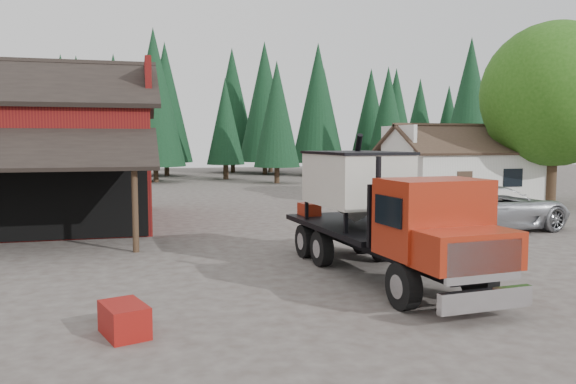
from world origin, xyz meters
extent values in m
plane|color=#453C36|center=(0.00, 0.00, 0.00)|extent=(120.00, 120.00, 0.00)
cube|color=maroon|center=(-11.00, 10.00, 2.50)|extent=(12.00, 10.00, 5.00)
cube|color=black|center=(-11.00, 12.50, 6.00)|extent=(12.80, 5.53, 2.35)
cube|color=maroon|center=(-5.00, 10.00, 6.00)|extent=(0.25, 7.00, 2.00)
cylinder|color=#382619|center=(-5.60, 2.10, 1.40)|extent=(0.20, 0.20, 2.80)
cube|color=silver|center=(13.00, 13.00, 1.50)|extent=(8.00, 6.00, 3.00)
cube|color=#38281E|center=(13.00, 11.50, 3.75)|extent=(8.60, 3.42, 1.80)
cube|color=#38281E|center=(13.00, 14.50, 3.75)|extent=(8.60, 3.42, 1.80)
cube|color=silver|center=(9.00, 13.00, 3.75)|extent=(0.20, 4.20, 1.50)
cube|color=silver|center=(17.00, 13.00, 3.75)|extent=(0.20, 4.20, 1.50)
cube|color=#38281E|center=(11.50, 9.98, 1.00)|extent=(0.90, 0.06, 2.00)
cube|color=black|center=(14.50, 9.98, 1.60)|extent=(1.20, 0.06, 1.00)
cylinder|color=#382619|center=(17.00, 10.00, 1.60)|extent=(0.60, 0.60, 3.20)
sphere|color=#235313|center=(17.00, 10.00, 6.20)|extent=(8.00, 8.00, 8.00)
sphere|color=#235313|center=(15.80, 10.80, 5.00)|extent=(4.40, 4.40, 4.40)
cylinder|color=#382619|center=(6.00, 30.00, 0.80)|extent=(0.44, 0.44, 1.60)
cone|color=black|center=(6.00, 30.00, 5.90)|extent=(3.96, 3.96, 9.00)
cylinder|color=#382619|center=(22.00, 26.00, 0.80)|extent=(0.44, 0.44, 1.60)
cone|color=black|center=(22.00, 26.00, 6.90)|extent=(4.84, 4.84, 11.00)
cylinder|color=#382619|center=(-4.00, 34.00, 0.80)|extent=(0.44, 0.44, 1.60)
cone|color=black|center=(-4.00, 34.00, 7.40)|extent=(5.28, 5.28, 12.00)
cylinder|color=black|center=(-0.01, -5.87, 0.51)|extent=(0.41, 1.05, 1.03)
cylinder|color=black|center=(1.94, -5.71, 0.51)|extent=(0.41, 1.05, 1.03)
cylinder|color=black|center=(-0.38, -1.40, 0.51)|extent=(0.41, 1.05, 1.03)
cylinder|color=black|center=(1.58, -1.25, 0.51)|extent=(0.41, 1.05, 1.03)
cylinder|color=black|center=(-0.48, -0.10, 0.51)|extent=(0.41, 1.05, 1.03)
cylinder|color=black|center=(1.47, 0.06, 0.51)|extent=(0.41, 1.05, 1.03)
cube|color=black|center=(0.72, -2.81, 0.89)|extent=(1.67, 8.08, 0.37)
cube|color=silver|center=(1.08, -7.23, 0.51)|extent=(2.15, 0.34, 0.42)
cube|color=silver|center=(1.07, -7.14, 1.26)|extent=(1.77, 0.24, 0.84)
cube|color=maroon|center=(1.03, -6.58, 1.40)|extent=(2.19, 1.38, 0.79)
cube|color=maroon|center=(0.93, -5.37, 1.91)|extent=(2.36, 1.76, 1.73)
cube|color=black|center=(0.99, -6.12, 2.19)|extent=(1.96, 0.23, 0.84)
cylinder|color=black|center=(-0.07, -4.61, 2.43)|extent=(0.14, 0.14, 1.68)
cube|color=black|center=(0.85, -4.44, 1.87)|extent=(2.29, 0.30, 1.49)
cube|color=black|center=(0.62, -1.51, 1.14)|extent=(2.81, 5.59, 0.15)
cube|color=beige|center=(0.62, -1.51, 2.52)|extent=(2.39, 3.24, 1.49)
cone|color=beige|center=(0.62, -1.51, 1.59)|extent=(2.21, 2.21, 0.65)
cube|color=black|center=(0.62, -1.51, 3.29)|extent=(2.49, 3.34, 0.07)
cylinder|color=black|center=(1.07, -0.16, 2.43)|extent=(0.54, 2.06, 2.85)
cube|color=maroon|center=(-0.12, 0.68, 1.40)|extent=(0.62, 0.79, 0.42)
cylinder|color=silver|center=(1.95, -4.68, 0.79)|extent=(0.60, 0.97, 0.52)
imported|color=#B0B2B9|center=(8.33, 3.00, 0.93)|extent=(7.12, 4.16, 1.86)
cube|color=maroon|center=(-5.78, -6.00, 0.30)|extent=(1.01, 1.26, 0.60)
camera|label=1|loc=(-5.46, -16.65, 3.63)|focal=35.00mm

